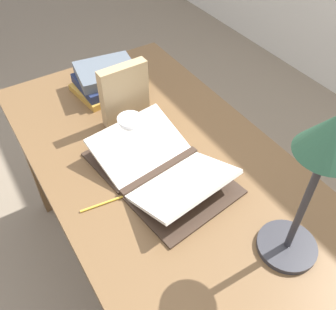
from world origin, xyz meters
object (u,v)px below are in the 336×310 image
object	(u,v)px
book_stack_tall	(107,79)
open_book	(160,168)
book_standing_upright	(125,94)
reading_lamp	(323,161)
coffee_mug	(131,128)
pencil	(108,202)

from	to	relation	value
book_stack_tall	open_book	bearing A→B (deg)	-6.86
book_standing_upright	reading_lamp	distance (m)	0.75
coffee_mug	pencil	xyz separation A→B (m)	(0.22, -0.20, -0.04)
reading_lamp	pencil	size ratio (longest dim) A/B	2.78
book_stack_tall	pencil	bearing A→B (deg)	-25.93
reading_lamp	coffee_mug	size ratio (longest dim) A/B	4.07
book_standing_upright	pencil	world-z (taller)	book_standing_upright
open_book	book_standing_upright	world-z (taller)	book_standing_upright
book_stack_tall	book_standing_upright	xyz separation A→B (m)	(0.21, -0.02, 0.06)
book_stack_tall	coffee_mug	distance (m)	0.31
pencil	coffee_mug	bearing A→B (deg)	137.78
book_stack_tall	reading_lamp	size ratio (longest dim) A/B	0.59
open_book	reading_lamp	size ratio (longest dim) A/B	1.08
open_book	book_standing_upright	size ratio (longest dim) A/B	2.25
reading_lamp	book_stack_tall	bearing A→B (deg)	-174.66
open_book	coffee_mug	bearing A→B (deg)	171.81
open_book	coffee_mug	world-z (taller)	same
reading_lamp	coffee_mug	bearing A→B (deg)	-166.66
book_standing_upright	reading_lamp	xyz separation A→B (m)	(0.71, 0.11, 0.22)
book_standing_upright	open_book	bearing A→B (deg)	-8.58
book_stack_tall	pencil	distance (m)	0.58
book_stack_tall	reading_lamp	xyz separation A→B (m)	(0.92, 0.09, 0.29)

